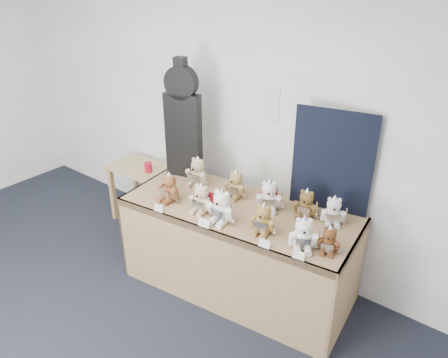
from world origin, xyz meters
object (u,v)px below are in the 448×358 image
Objects in this scene: side_table at (146,178)px; display_table at (234,230)px; red_cup at (148,167)px; teddy_back_centre_right at (269,197)px; teddy_front_end at (329,241)px; teddy_back_right at (306,205)px; teddy_back_end at (333,212)px; teddy_front_left at (202,199)px; teddy_front_far_right at (303,235)px; teddy_front_far_left at (169,188)px; teddy_back_centre_left at (235,185)px; teddy_front_right at (263,220)px; teddy_back_left at (198,173)px; guitar_case at (183,121)px; teddy_front_centre at (222,207)px.

display_table is at bearing -16.60° from side_table.
red_cup is 0.37× the size of teddy_back_centre_right.
teddy_back_right reaches higher than teddy_front_end.
red_cup is 0.41× the size of teddy_back_end.
teddy_back_centre_right is at bearing -3.56° from red_cup.
teddy_front_left is 0.97× the size of teddy_front_far_right.
side_table is 2.88× the size of teddy_front_far_right.
teddy_back_centre_left is (0.41, 0.40, -0.00)m from teddy_front_far_left.
teddy_back_end is (-0.14, 0.36, 0.01)m from teddy_front_end.
teddy_back_left is (-0.90, 0.29, 0.01)m from teddy_front_right.
teddy_back_left reaches higher than teddy_back_right.
guitar_case is at bearing 170.68° from teddy_back_centre_left.
teddy_back_centre_left reaches higher than teddy_back_end.
teddy_front_far_right reaches higher than display_table.
side_table is 2.00m from teddy_back_right.
teddy_front_right is 0.91× the size of teddy_back_left.
teddy_front_centre is (0.00, -0.17, 0.30)m from display_table.
teddy_front_left is 1.01× the size of teddy_front_right.
teddy_front_right is 1.20× the size of teddy_front_end.
teddy_back_centre_right is at bearing 36.30° from teddy_front_left.
teddy_front_left is 1.08m from teddy_front_end.
side_table is at bearing 154.12° from teddy_front_centre.
teddy_front_left is at bearing 5.51° from teddy_front_far_left.
display_table is 1.11m from guitar_case.
teddy_front_far_right is 0.98× the size of teddy_back_centre_right.
teddy_back_left is at bearing 159.17° from teddy_back_end.
teddy_front_end is 0.76× the size of teddy_back_left.
teddy_back_right is at bearing 85.18° from teddy_front_far_right.
teddy_front_far_left reaches higher than teddy_back_centre_left.
display_table is at bearing 27.98° from teddy_front_left.
teddy_front_right reaches higher than display_table.
teddy_back_end is at bearing 95.53° from teddy_front_end.
teddy_front_centre reaches higher than teddy_back_centre_right.
guitar_case is at bearing 118.00° from teddy_front_far_left.
red_cup is 0.39× the size of teddy_front_left.
teddy_front_centre reaches higher than teddy_back_end.
teddy_front_centre is at bearing 154.99° from teddy_front_far_right.
guitar_case is 1.00m from teddy_front_centre.
guitar_case is (-0.79, 0.28, 0.72)m from display_table.
teddy_back_centre_right is at bearing 42.36° from display_table.
side_table is 3.02× the size of teddy_front_right.
teddy_front_end is 0.39m from teddy_back_end.
red_cup is at bearing 149.38° from teddy_front_far_left.
teddy_front_far_left is (0.23, -0.45, -0.43)m from guitar_case.
red_cup is at bearing 154.27° from teddy_front_centre.
teddy_front_end is at bearing -8.10° from display_table.
teddy_front_end is (0.16, 0.08, -0.02)m from teddy_front_far_right.
teddy_back_right is at bearing 38.06° from teddy_front_centre.
teddy_front_left is 1.00× the size of teddy_back_centre_left.
teddy_front_left reaches higher than side_table.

